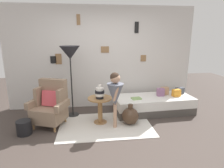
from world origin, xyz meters
name	(u,v)px	position (x,y,z in m)	size (l,w,h in m)	color
ground_plane	(110,144)	(0.00, 0.00, 0.00)	(12.00, 12.00, 0.00)	#423833
gallery_wall	(101,58)	(0.00, 1.95, 1.30)	(4.80, 0.12, 2.60)	silver
rug	(105,125)	(-0.02, 0.72, 0.01)	(1.94, 1.28, 0.01)	silver
armchair	(50,105)	(-1.17, 0.92, 0.44)	(0.88, 0.78, 0.97)	tan
daybed	(153,104)	(1.24, 1.32, 0.20)	(1.94, 0.90, 0.40)	#4C4742
pillow_head	(180,91)	(2.00, 1.49, 0.48)	(0.21, 0.12, 0.16)	#474C56
pillow_mid	(176,93)	(1.81, 1.28, 0.49)	(0.20, 0.12, 0.17)	orange
pillow_back	(165,91)	(1.57, 1.47, 0.50)	(0.18, 0.12, 0.19)	tan
pillow_extra	(161,92)	(1.43, 1.36, 0.50)	(0.17, 0.12, 0.19)	gray
side_table	(100,105)	(-0.12, 0.87, 0.40)	(0.52, 0.52, 0.58)	#9E7042
vase_striped	(100,93)	(-0.13, 0.82, 0.70)	(0.20, 0.20, 0.30)	black
floor_lamp	(70,55)	(-0.75, 1.35, 1.45)	(0.45, 0.45, 1.65)	black
person_child	(115,93)	(0.18, 0.65, 0.75)	(0.34, 0.34, 1.16)	tan
book_on_daybed	(136,98)	(0.76, 1.19, 0.42)	(0.22, 0.16, 0.03)	#87AB65
demijohn_near	(130,116)	(0.52, 0.72, 0.19)	(0.37, 0.37, 0.45)	#473323
magazine_basket	(24,128)	(-1.62, 0.54, 0.14)	(0.28, 0.28, 0.28)	black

